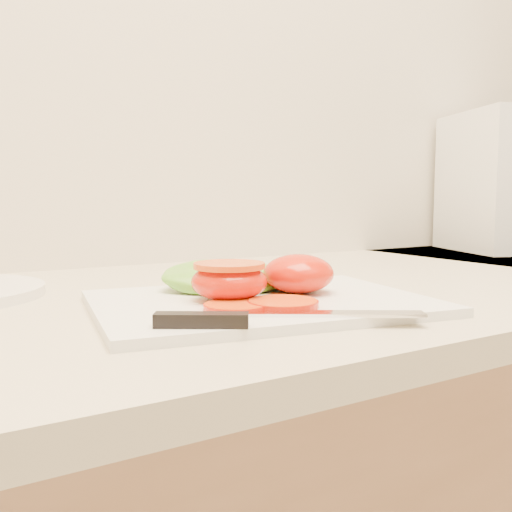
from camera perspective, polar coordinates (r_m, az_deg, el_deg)
cutting_board at (r=0.61m, az=0.49°, el=-4.72°), size 0.39×0.31×0.01m
tomato_half_dome at (r=0.65m, az=4.27°, el=-1.75°), size 0.08×0.08×0.04m
tomato_half_cut at (r=0.60m, az=-2.69°, el=-2.39°), size 0.08×0.08×0.04m
tomato_slice_0 at (r=0.57m, az=2.71°, el=-4.76°), size 0.07×0.07×0.01m
tomato_slice_1 at (r=0.55m, az=-2.06°, el=-5.07°), size 0.06×0.06×0.01m
lettuce_leaf_0 at (r=0.67m, az=-3.00°, el=-2.12°), size 0.17×0.14×0.03m
lettuce_leaf_1 at (r=0.69m, az=0.29°, el=-2.15°), size 0.12×0.11×0.02m
knife at (r=0.50m, az=0.10°, el=-6.16°), size 0.24×0.11×0.01m
appliance at (r=1.37m, az=23.60°, el=6.77°), size 0.28×0.31×0.30m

